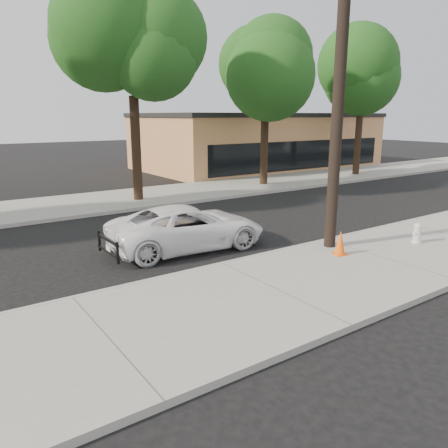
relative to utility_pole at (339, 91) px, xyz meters
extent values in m
plane|color=black|center=(-3.60, 2.70, -4.70)|extent=(120.00, 120.00, 0.00)
cube|color=gray|center=(-3.60, -1.60, -4.62)|extent=(90.00, 4.40, 0.15)
cube|color=gray|center=(-3.60, 11.20, -4.62)|extent=(90.00, 5.00, 0.15)
cube|color=#9E9B93|center=(-3.60, 0.60, -4.62)|extent=(90.00, 0.12, 0.16)
cube|color=#B2714A|center=(12.40, 18.70, -2.70)|extent=(18.00, 10.00, 4.00)
cylinder|color=black|center=(0.00, 0.00, -0.05)|extent=(0.34, 0.34, 9.00)
cylinder|color=black|center=(-1.60, 10.50, -2.17)|extent=(0.44, 0.44, 4.75)
sphere|color=#174A15|center=(-1.60, 10.50, 1.80)|extent=(4.80, 4.80, 4.80)
sphere|color=#174A15|center=(-0.96, 10.02, 3.08)|extent=(3.84, 3.84, 3.84)
cylinder|color=black|center=(6.40, 10.80, -2.35)|extent=(0.44, 0.44, 4.40)
sphere|color=#174A15|center=(6.40, 10.80, 1.30)|extent=(4.35, 4.35, 4.35)
sphere|color=#174A15|center=(6.98, 10.36, 2.46)|extent=(3.48, 3.48, 3.48)
cylinder|color=black|center=(14.40, 10.60, -2.25)|extent=(0.44, 0.44, 4.60)
sphere|color=#174A15|center=(14.40, 10.60, 1.60)|extent=(4.65, 4.65, 4.65)
sphere|color=#174A15|center=(15.02, 10.13, 2.84)|extent=(3.72, 3.72, 3.72)
imported|color=white|center=(-3.43, 2.69, -4.02)|extent=(5.06, 2.67, 1.36)
cylinder|color=silver|center=(2.52, -1.30, -4.52)|extent=(0.30, 0.30, 0.06)
cylinder|color=silver|center=(2.52, -1.30, -4.29)|extent=(0.23, 0.23, 0.52)
ellipsoid|color=silver|center=(2.52, -1.30, -4.01)|extent=(0.25, 0.25, 0.17)
cylinder|color=silver|center=(2.52, -1.30, -4.23)|extent=(0.33, 0.11, 0.10)
cylinder|color=silver|center=(2.52, -1.30, -4.23)|extent=(0.14, 0.17, 0.13)
cube|color=#FF5E0D|center=(-0.39, -0.73, -4.54)|extent=(0.43, 0.43, 0.02)
cone|color=#FF5E0D|center=(-0.39, -0.73, -4.20)|extent=(0.38, 0.38, 0.70)
camera|label=1|loc=(-9.96, -8.65, -0.66)|focal=35.00mm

